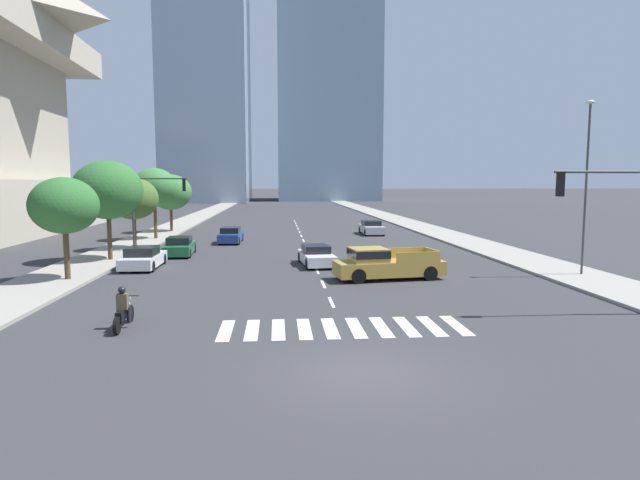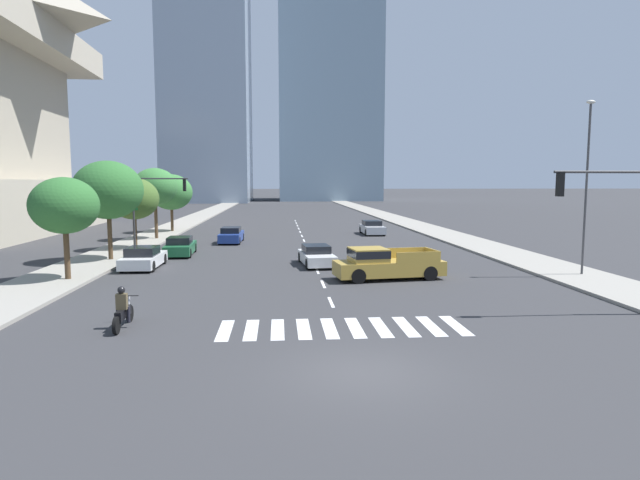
# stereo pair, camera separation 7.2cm
# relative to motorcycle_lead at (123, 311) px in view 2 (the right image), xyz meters

# --- Properties ---
(ground_plane) EXTENTS (800.00, 800.00, 0.00)m
(ground_plane) POSITION_rel_motorcycle_lead_xyz_m (7.62, -4.96, -0.58)
(ground_plane) COLOR #333335
(sidewalk_east) EXTENTS (4.00, 260.00, 0.15)m
(sidewalk_east) POSITION_rel_motorcycle_lead_xyz_m (21.35, 25.04, -0.51)
(sidewalk_east) COLOR gray
(sidewalk_east) RESTS_ON ground
(sidewalk_west) EXTENTS (4.00, 260.00, 0.15)m
(sidewalk_west) POSITION_rel_motorcycle_lead_xyz_m (-6.12, 25.04, -0.51)
(sidewalk_west) COLOR gray
(sidewalk_west) RESTS_ON ground
(crosswalk_near) EXTENTS (8.55, 2.65, 0.01)m
(crosswalk_near) POSITION_rel_motorcycle_lead_xyz_m (7.62, -0.61, -0.58)
(crosswalk_near) COLOR silver
(crosswalk_near) RESTS_ON ground
(lane_divider_center) EXTENTS (0.14, 50.00, 0.01)m
(lane_divider_center) POSITION_rel_motorcycle_lead_xyz_m (7.62, 27.39, -0.58)
(lane_divider_center) COLOR silver
(lane_divider_center) RESTS_ON ground
(motorcycle_lead) EXTENTS (0.70, 2.24, 1.49)m
(motorcycle_lead) POSITION_rel_motorcycle_lead_xyz_m (0.00, 0.00, 0.00)
(motorcycle_lead) COLOR black
(motorcycle_lead) RESTS_ON ground
(pickup_truck) EXTENTS (5.88, 2.72, 1.67)m
(pickup_truck) POSITION_rel_motorcycle_lead_xyz_m (10.88, 8.49, 0.23)
(pickup_truck) COLOR #B28E38
(pickup_truck) RESTS_ON ground
(sedan_white_0) EXTENTS (1.93, 4.41, 1.29)m
(sedan_white_0) POSITION_rel_motorcycle_lead_xyz_m (-2.56, 13.20, 0.01)
(sedan_white_0) COLOR silver
(sedan_white_0) RESTS_ON ground
(sedan_silver_1) EXTENTS (1.97, 4.56, 1.33)m
(sedan_silver_1) POSITION_rel_motorcycle_lead_xyz_m (14.53, 32.50, 0.03)
(sedan_silver_1) COLOR #B7BABF
(sedan_silver_1) RESTS_ON ground
(sedan_green_2) EXTENTS (1.95, 4.49, 1.30)m
(sedan_green_2) POSITION_rel_motorcycle_lead_xyz_m (-1.41, 18.69, 0.02)
(sedan_green_2) COLOR #1E6038
(sedan_green_2) RESTS_ON ground
(sedan_white_3) EXTENTS (2.19, 4.50, 1.22)m
(sedan_white_3) POSITION_rel_motorcycle_lead_xyz_m (7.73, 13.55, -0.01)
(sedan_white_3) COLOR silver
(sedan_white_3) RESTS_ON ground
(sedan_blue_4) EXTENTS (1.86, 4.59, 1.32)m
(sedan_blue_4) POSITION_rel_motorcycle_lead_xyz_m (1.46, 26.23, 0.03)
(sedan_blue_4) COLOR navy
(sedan_blue_4) RESTS_ON ground
(traffic_signal_near) EXTENTS (5.21, 0.28, 5.68)m
(traffic_signal_near) POSITION_rel_motorcycle_lead_xyz_m (18.57, 0.35, 3.51)
(traffic_signal_near) COLOR #333335
(traffic_signal_near) RESTS_ON sidewalk_east
(traffic_signal_far) EXTENTS (4.19, 0.28, 5.57)m
(traffic_signal_far) POSITION_rel_motorcycle_lead_xyz_m (-3.46, 20.34, 3.37)
(traffic_signal_far) COLOR #333335
(traffic_signal_far) RESTS_ON sidewalk_west
(street_lamp_east) EXTENTS (0.50, 0.24, 9.15)m
(street_lamp_east) POSITION_rel_motorcycle_lead_xyz_m (21.65, 8.40, 4.76)
(street_lamp_east) COLOR #3F3F42
(street_lamp_east) RESTS_ON sidewalk_east
(street_tree_nearest) EXTENTS (3.36, 3.36, 5.17)m
(street_tree_nearest) POSITION_rel_motorcycle_lead_xyz_m (-5.32, 9.09, 3.29)
(street_tree_nearest) COLOR #4C3823
(street_tree_nearest) RESTS_ON sidewalk_west
(street_tree_second) EXTENTS (4.34, 4.34, 6.26)m
(street_tree_second) POSITION_rel_motorcycle_lead_xyz_m (-5.32, 16.07, 3.98)
(street_tree_second) COLOR #4C3823
(street_tree_second) RESTS_ON sidewalk_west
(street_tree_third) EXTENTS (3.66, 3.66, 5.25)m
(street_tree_third) POSITION_rel_motorcycle_lead_xyz_m (-5.32, 22.02, 3.25)
(street_tree_third) COLOR #4C3823
(street_tree_third) RESTS_ON sidewalk_west
(street_tree_fourth) EXTENTS (3.80, 3.80, 6.15)m
(street_tree_fourth) POSITION_rel_motorcycle_lead_xyz_m (-5.32, 28.95, 4.08)
(street_tree_fourth) COLOR #4C3823
(street_tree_fourth) RESTS_ON sidewalk_west
(street_tree_fifth) EXTENTS (4.20, 4.20, 5.71)m
(street_tree_fifth) POSITION_rel_motorcycle_lead_xyz_m (-5.32, 35.97, 3.48)
(street_tree_fifth) COLOR #4C3823
(street_tree_fifth) RESTS_ON sidewalk_west
(office_tower_center_skyline) EXTENTS (27.61, 29.71, 111.18)m
(office_tower_center_skyline) POSITION_rel_motorcycle_lead_xyz_m (19.57, 136.23, 49.44)
(office_tower_center_skyline) COLOR #7A93A8
(office_tower_center_skyline) RESTS_ON ground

